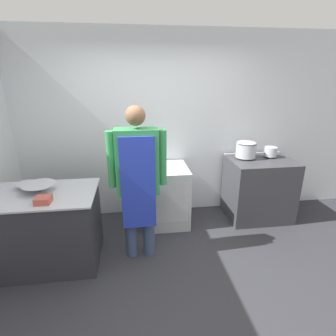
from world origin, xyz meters
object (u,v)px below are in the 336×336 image
object	(u,v)px
plastic_tub	(43,200)
stock_pot	(246,149)
sauce_pot	(271,152)
person_cook	(138,176)
mixing_bowl	(39,188)
fridge_unit	(164,195)
stove	(258,189)

from	to	relation	value
plastic_tub	stock_pot	distance (m)	2.76
sauce_pot	person_cook	bearing A→B (deg)	-157.65
mixing_bowl	fridge_unit	bearing A→B (deg)	24.23
stove	sauce_pot	size ratio (longest dim) A/B	5.05
person_cook	plastic_tub	xyz separation A→B (m)	(-0.95, -0.21, -0.12)
stove	fridge_unit	bearing A→B (deg)	178.61
stove	sauce_pot	bearing A→B (deg)	33.56
mixing_bowl	plastic_tub	bearing A→B (deg)	-66.50
stove	person_cook	bearing A→B (deg)	-158.90
fridge_unit	sauce_pot	size ratio (longest dim) A/B	4.61
plastic_tub	stock_pot	xyz separation A→B (m)	(2.56, 1.03, 0.16)
mixing_bowl	sauce_pot	size ratio (longest dim) A/B	1.93
person_cook	stock_pot	size ratio (longest dim) A/B	6.16
stock_pot	stove	bearing A→B (deg)	-30.52
fridge_unit	stock_pot	xyz separation A→B (m)	(1.23, 0.09, 0.63)
person_cook	mixing_bowl	world-z (taller)	person_cook
fridge_unit	plastic_tub	world-z (taller)	plastic_tub
plastic_tub	sauce_pot	distance (m)	3.12
fridge_unit	mixing_bowl	bearing A→B (deg)	-155.77
stove	fridge_unit	world-z (taller)	stove
fridge_unit	person_cook	size ratio (longest dim) A/B	0.48
stove	sauce_pot	xyz separation A→B (m)	(0.18, 0.12, 0.54)
person_cook	mixing_bowl	distance (m)	1.08
person_cook	stock_pot	xyz separation A→B (m)	(1.61, 0.82, 0.03)
person_cook	sauce_pot	xyz separation A→B (m)	(2.00, 0.82, -0.02)
stove	person_cook	xyz separation A→B (m)	(-1.81, -0.70, 0.57)
person_cook	sauce_pot	size ratio (longest dim) A/B	9.69
mixing_bowl	stove	bearing A→B (deg)	12.13
mixing_bowl	person_cook	bearing A→B (deg)	-4.15
fridge_unit	mixing_bowl	distance (m)	1.67
person_cook	plastic_tub	world-z (taller)	person_cook
fridge_unit	plastic_tub	distance (m)	1.70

